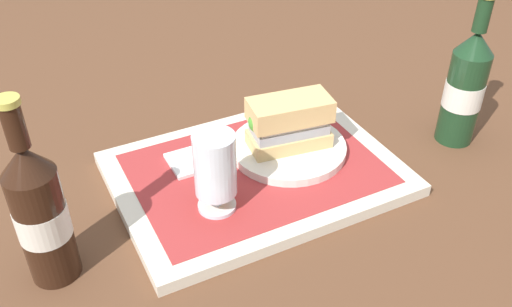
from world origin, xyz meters
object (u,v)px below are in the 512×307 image
object	(u,v)px
beer_bottle	(40,213)
sandwich	(287,123)
beer_glass	(215,169)
second_bottle	(465,87)
plate	(288,148)

from	to	relation	value
beer_bottle	sandwich	bearing A→B (deg)	-169.27
sandwich	beer_glass	distance (m)	0.17
second_bottle	plate	bearing A→B (deg)	-13.80
plate	sandwich	distance (m)	0.05
plate	second_bottle	bearing A→B (deg)	166.20
plate	second_bottle	size ratio (longest dim) A/B	0.71
plate	beer_bottle	world-z (taller)	beer_bottle
second_bottle	sandwich	bearing A→B (deg)	-13.74
second_bottle	beer_glass	bearing A→B (deg)	0.18
plate	beer_glass	size ratio (longest dim) A/B	1.52
beer_glass	beer_bottle	xyz separation A→B (m)	(0.23, -0.00, 0.01)
plate	beer_glass	xyz separation A→B (m)	(0.16, 0.07, 0.06)
second_bottle	beer_bottle	bearing A→B (deg)	0.08
plate	beer_bottle	distance (m)	0.41
plate	sandwich	xyz separation A→B (m)	(0.00, -0.00, 0.05)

